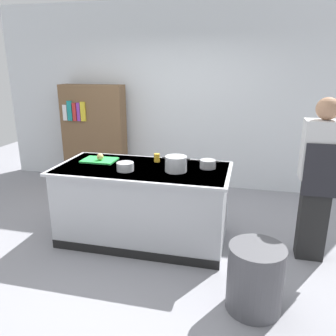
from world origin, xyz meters
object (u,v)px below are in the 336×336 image
Objects in this scene: mixing_bowl at (125,167)px; juice_cup at (157,158)px; sauce_pan at (208,164)px; trash_bin at (255,278)px; person_chef at (318,177)px; stock_pot at (176,164)px; onion at (100,157)px; bookshelf at (94,135)px.

juice_cup is (0.24, 0.42, 0.00)m from mixing_bowl.
sauce_pan is 1.38m from trash_bin.
mixing_bowl is 0.11× the size of person_chef.
mixing_bowl is 0.32× the size of trash_bin.
stock_pot reaches higher than sauce_pan.
sauce_pan is (1.28, 0.05, -0.01)m from onion.
onion reaches higher than mixing_bowl.
sauce_pan is 1.15m from person_chef.
juice_cup is 1.80m from trash_bin.
onion is at bearing -166.76° from juice_cup.
juice_cup is (-0.62, 0.11, 0.00)m from sauce_pan.
stock_pot reaches higher than juice_cup.
trash_bin is at bearing -44.98° from stock_pot.
sauce_pan is 0.63m from juice_cup.
sauce_pan is 1.30× the size of mixing_bowl.
stock_pot reaches higher than onion.
bookshelf reaches higher than stock_pot.
juice_cup reaches higher than trash_bin.
sauce_pan reaches higher than trash_bin.
onion is at bearing 150.64° from trash_bin.
onion is at bearing 147.63° from mixing_bowl.
onion is 0.05× the size of bookshelf.
onion is 0.34× the size of sauce_pan.
person_chef reaches higher than mixing_bowl.
stock_pot is 1.61× the size of mixing_bowl.
person_chef is at bearing 5.89° from mixing_bowl.
stock_pot is 0.18× the size of person_chef.
trash_bin is (1.18, -1.19, -0.66)m from juice_cup.
bookshelf is (-1.55, 1.54, -0.10)m from juice_cup.
stock_pot is 1.42m from trash_bin.
trash_bin is 1.30m from person_chef.
juice_cup is at bearing 133.96° from stock_pot.
mixing_bowl is at bearing -120.19° from juice_cup.
onion reaches higher than juice_cup.
juice_cup is 1.78m from person_chef.
stock_pot is at bearing 81.27° from person_chef.
onion reaches higher than trash_bin.
stock_pot is at bearing -9.25° from onion.
onion is 1.28m from sauce_pan.
sauce_pan is at bearing 32.33° from stock_pot.
onion is 0.82× the size of juice_cup.
onion is at bearing -177.89° from sauce_pan.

